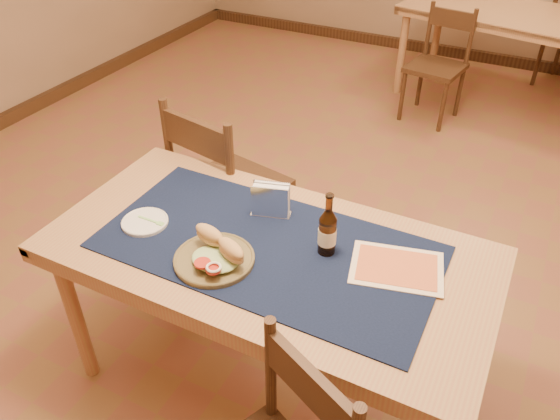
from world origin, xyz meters
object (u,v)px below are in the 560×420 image
at_px(sandwich_plate, 216,255).
at_px(beer_bottle, 327,231).
at_px(main_table, 268,265).
at_px(back_table, 518,23).
at_px(napkin_holder, 271,201).
at_px(chair_main_far, 226,187).

xyz_separation_m(sandwich_plate, beer_bottle, (0.31, 0.22, 0.06)).
bearing_deg(sandwich_plate, main_table, 52.77).
bearing_deg(back_table, beer_bottle, -93.95).
bearing_deg(main_table, sandwich_plate, -127.23).
bearing_deg(napkin_holder, chair_main_far, 139.87).
bearing_deg(napkin_holder, main_table, -66.07).
relative_size(chair_main_far, napkin_holder, 6.12).
bearing_deg(back_table, sandwich_plate, -98.74).
bearing_deg(main_table, beer_bottle, 19.13).
bearing_deg(chair_main_far, beer_bottle, -33.87).
distance_m(sandwich_plate, napkin_holder, 0.33).
relative_size(main_table, beer_bottle, 6.63).
bearing_deg(sandwich_plate, beer_bottle, 35.25).
xyz_separation_m(chair_main_far, beer_bottle, (0.73, -0.49, 0.33)).
bearing_deg(main_table, chair_main_far, 133.63).
bearing_deg(napkin_holder, beer_bottle, -21.17).
relative_size(sandwich_plate, napkin_holder, 1.74).
xyz_separation_m(chair_main_far, napkin_holder, (0.46, -0.38, 0.31)).
bearing_deg(sandwich_plate, napkin_holder, 83.24).
bearing_deg(beer_bottle, chair_main_far, 146.13).
relative_size(back_table, beer_bottle, 7.69).
xyz_separation_m(back_table, beer_bottle, (-0.23, -3.31, 0.18)).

